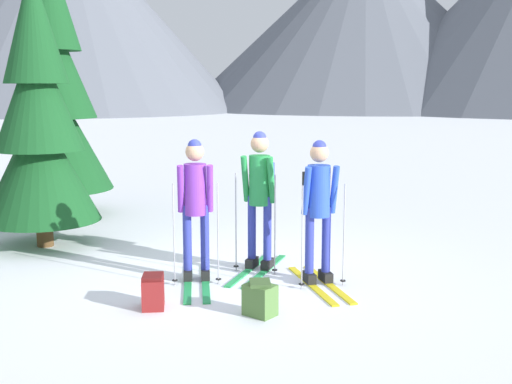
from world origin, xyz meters
name	(u,v)px	position (x,y,z in m)	size (l,w,h in m)	color
ground_plane	(243,275)	(0.00, 0.00, 0.00)	(400.00, 400.00, 0.00)	white
skier_in_purple	(196,203)	(-0.59, -0.19, 1.00)	(0.61, 1.69, 1.80)	green
skier_in_green	(260,191)	(0.24, 0.29, 1.07)	(0.90, 1.63, 1.86)	green
skier_in_blue	(318,203)	(0.92, -0.36, 1.02)	(0.63, 1.62, 1.79)	yellow
pine_tree_near	(51,89)	(-3.44, 4.16, 2.39)	(2.16, 2.16, 5.23)	#51381E
pine_tree_mid	(39,122)	(-3.00, 1.71, 1.92)	(1.73, 1.73, 4.19)	#51381E
backpack_on_snow_front	(153,292)	(-1.03, -1.19, 0.19)	(0.26, 0.33, 0.38)	maroon
backpack_on_snow_beside	(260,299)	(0.14, -1.49, 0.19)	(0.40, 0.39, 0.38)	#4C7238
mountain_ridge_distant	(245,7)	(2.10, 58.50, 10.37)	(103.01, 48.67, 22.28)	gray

